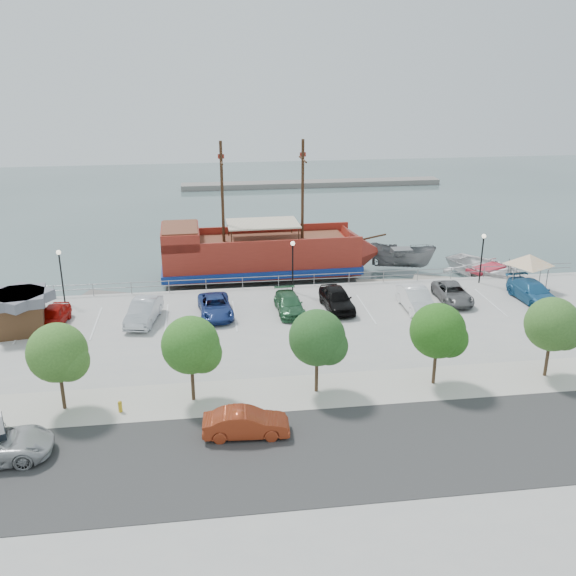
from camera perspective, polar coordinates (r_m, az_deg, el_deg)
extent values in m
plane|color=#3E4F4E|center=(46.83, 1.55, -4.23)|extent=(160.00, 160.00, 0.00)
cube|color=#9F9F9D|center=(29.17, 8.66, -20.52)|extent=(100.00, 58.00, 1.20)
cube|color=#343434|center=(32.62, 6.23, -14.11)|extent=(100.00, 8.00, 0.04)
cube|color=#BDB5A6|center=(37.59, 4.05, -9.04)|extent=(100.00, 4.00, 0.05)
cylinder|color=gray|center=(53.28, 0.22, 1.11)|extent=(50.00, 0.06, 0.06)
cylinder|color=gray|center=(53.41, 0.22, 0.71)|extent=(50.00, 0.06, 0.06)
cube|color=gray|center=(100.36, 2.14, 9.24)|extent=(40.00, 3.00, 0.80)
cube|color=maroon|center=(58.09, -2.44, 2.84)|extent=(17.53, 5.85, 2.83)
cube|color=navy|center=(58.37, -2.43, 1.97)|extent=(17.87, 6.18, 0.65)
cone|color=maroon|center=(59.90, 6.70, 3.26)|extent=(3.60, 5.30, 5.22)
cube|color=maroon|center=(57.13, -9.56, 4.55)|extent=(3.39, 5.52, 1.52)
cube|color=brown|center=(56.92, -9.60, 5.34)|extent=(3.16, 5.07, 0.13)
cube|color=brown|center=(57.73, -1.93, 4.26)|extent=(14.25, 5.12, 0.16)
cube|color=maroon|center=(60.08, -2.77, 5.21)|extent=(17.41, 0.62, 0.76)
cube|color=maroon|center=(55.09, -2.14, 3.83)|extent=(17.41, 0.62, 0.76)
cylinder|color=#382111|center=(57.18, 1.31, 8.65)|extent=(0.27, 0.27, 8.92)
cylinder|color=#382111|center=(56.35, -5.86, 8.39)|extent=(0.27, 0.27, 8.92)
cylinder|color=#382111|center=(56.70, 1.33, 11.35)|extent=(0.23, 3.27, 0.15)
cylinder|color=#382111|center=(55.87, -5.96, 11.12)|extent=(0.23, 3.27, 0.15)
cube|color=beige|center=(57.28, -2.27, 5.76)|extent=(6.41, 4.28, 0.13)
cylinder|color=#382111|center=(59.74, 7.46, 4.48)|extent=(2.71, 0.24, 0.64)
imported|color=slate|center=(60.94, 10.02, 2.54)|extent=(6.70, 4.90, 2.44)
imported|color=white|center=(60.65, 17.26, 1.45)|extent=(8.77, 9.74, 1.66)
cube|color=#68625D|center=(55.20, -14.79, -0.85)|extent=(6.43, 3.95, 0.36)
cube|color=gray|center=(57.17, 9.48, 0.30)|extent=(6.86, 2.62, 0.38)
cube|color=gray|center=(58.84, 14.20, 0.52)|extent=(6.64, 4.31, 0.37)
cube|color=#4E321D|center=(48.32, -22.64, -2.33)|extent=(3.53, 3.53, 2.25)
cube|color=#5B5B67|center=(47.85, -22.86, -0.80)|extent=(4.00, 4.00, 0.72)
cylinder|color=slate|center=(57.04, 18.98, 1.44)|extent=(0.09, 0.09, 2.20)
cylinder|color=slate|center=(57.50, 21.53, 1.27)|extent=(0.09, 0.09, 2.20)
cylinder|color=slate|center=(54.61, 19.33, 0.58)|extent=(0.09, 0.09, 2.20)
cylinder|color=slate|center=(55.09, 21.99, 0.41)|extent=(0.09, 0.09, 2.20)
pyramid|color=white|center=(55.48, 20.70, 2.83)|extent=(5.29, 5.29, 0.90)
imported|color=#993418|center=(33.19, -3.76, -11.90)|extent=(4.46, 1.78, 1.44)
cylinder|color=gold|center=(36.43, -14.68, -10.26)|extent=(0.22, 0.22, 0.55)
sphere|color=gold|center=(36.28, -14.73, -9.85)|extent=(0.24, 0.24, 0.24)
cylinder|color=black|center=(52.40, -19.46, 0.81)|extent=(0.12, 0.12, 4.00)
sphere|color=#FFF2CC|center=(51.79, -19.72, 3.00)|extent=(0.36, 0.36, 0.36)
cylinder|color=black|center=(51.72, 0.42, 1.75)|extent=(0.12, 0.12, 4.00)
sphere|color=#FFF2CC|center=(51.10, 0.43, 3.98)|extent=(0.36, 0.36, 0.36)
cylinder|color=black|center=(56.19, 16.81, 2.37)|extent=(0.12, 0.12, 4.00)
sphere|color=#FFF2CC|center=(55.61, 17.02, 4.43)|extent=(0.36, 0.36, 0.36)
cylinder|color=#473321|center=(37.26, -19.41, -8.62)|extent=(0.20, 0.20, 2.20)
sphere|color=#356222|center=(36.26, -19.83, -5.42)|extent=(3.20, 3.20, 3.20)
sphere|color=#356222|center=(36.03, -18.90, -6.17)|extent=(2.20, 2.20, 2.20)
cylinder|color=#473321|center=(36.41, -8.47, -8.30)|extent=(0.20, 0.20, 2.20)
sphere|color=#2B5E1C|center=(35.38, -8.66, -5.02)|extent=(3.20, 3.20, 3.20)
sphere|color=#2B5E1C|center=(35.27, -7.65, -5.77)|extent=(2.20, 2.20, 2.20)
cylinder|color=#473321|center=(36.90, 2.55, -7.68)|extent=(0.20, 0.20, 2.20)
sphere|color=#224A1D|center=(35.88, 2.61, -4.43)|extent=(3.20, 3.20, 3.20)
sphere|color=#224A1D|center=(35.89, 3.63, -5.15)|extent=(2.20, 2.20, 2.20)
cylinder|color=#473321|center=(38.67, 12.89, -6.84)|extent=(0.20, 0.20, 2.20)
sphere|color=#225415|center=(37.70, 13.16, -3.72)|extent=(3.20, 3.20, 3.20)
sphere|color=#225415|center=(37.82, 14.12, -4.39)|extent=(2.20, 2.20, 2.20)
cylinder|color=#473321|center=(41.55, 22.02, -5.91)|extent=(0.20, 0.20, 2.20)
sphere|color=#335B22|center=(40.65, 22.44, -2.99)|extent=(3.20, 3.20, 3.20)
sphere|color=#335B22|center=(40.87, 23.30, -3.60)|extent=(2.20, 2.20, 2.20)
imported|color=#A90D07|center=(48.59, -20.16, -2.38)|extent=(2.16, 4.42, 1.45)
imported|color=silver|center=(47.41, -12.71, -2.04)|extent=(2.63, 5.17, 1.62)
imported|color=navy|center=(47.76, -6.47, -1.64)|extent=(2.68, 5.19, 1.40)
imported|color=#2B603A|center=(48.01, 0.10, -1.42)|extent=(2.03, 4.71, 1.35)
imported|color=black|center=(48.71, 4.36, -0.95)|extent=(2.28, 5.02, 1.67)
imported|color=white|center=(49.36, 11.31, -1.01)|extent=(1.78, 5.08, 1.67)
imported|color=#616161|center=(51.80, 14.43, -0.44)|extent=(2.38, 4.89, 1.34)
imported|color=#246598|center=(53.66, 20.94, -0.32)|extent=(2.57, 5.51, 1.55)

